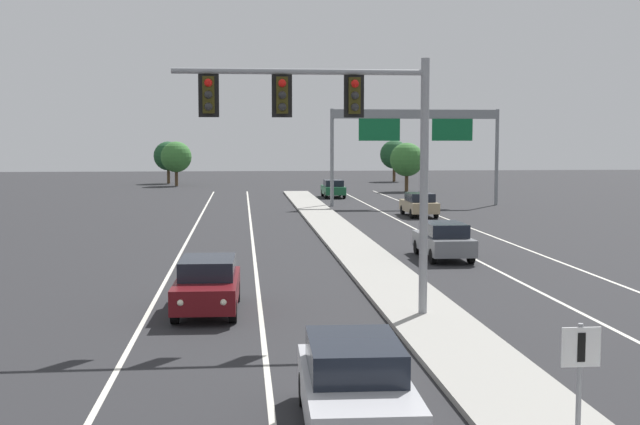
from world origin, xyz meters
TOP-DOWN VIEW (x-y plane):
  - median_island at (0.00, 18.00)m, footprint 2.40×110.00m
  - lane_stripe_oncoming_center at (-4.70, 25.00)m, footprint 0.14×100.00m
  - lane_stripe_receding_center at (4.70, 25.00)m, footprint 0.14×100.00m
  - edge_stripe_left at (-8.00, 25.00)m, footprint 0.14×100.00m
  - edge_stripe_right at (8.00, 25.00)m, footprint 0.14×100.00m
  - overhead_signal_mast at (-2.53, 15.98)m, footprint 7.12×0.44m
  - median_sign_post at (-0.21, 4.87)m, footprint 0.60×0.10m
  - car_oncoming_silver at (-3.28, 7.13)m, footprint 1.91×4.51m
  - car_oncoming_darkred at (-6.25, 17.48)m, footprint 1.91×4.51m
  - car_receding_grey at (3.37, 27.44)m, footprint 1.82×4.47m
  - car_receding_tan at (6.60, 47.00)m, footprint 1.85×4.48m
  - car_receding_green at (2.90, 65.66)m, footprint 1.84×4.48m
  - highway_sign_gantry at (8.20, 55.85)m, footprint 13.28×0.42m
  - tree_far_left_c at (-13.87, 91.44)m, footprint 3.43×3.43m
  - tree_far_left_a at (-12.51, 85.88)m, footprint 3.44×3.44m
  - tree_far_right_c at (13.62, 93.46)m, footprint 3.54×3.54m
  - tree_far_right_b at (11.18, 73.73)m, footprint 3.36×3.36m

SIDE VIEW (x-z plane):
  - lane_stripe_oncoming_center at x=-4.70m, z-range 0.00..0.01m
  - lane_stripe_receding_center at x=4.70m, z-range 0.00..0.01m
  - edge_stripe_left at x=-8.00m, z-range 0.00..0.01m
  - edge_stripe_right at x=8.00m, z-range 0.00..0.01m
  - median_island at x=0.00m, z-range 0.00..0.15m
  - car_oncoming_silver at x=-3.28m, z-range 0.03..1.61m
  - car_oncoming_darkred at x=-6.25m, z-range 0.03..1.61m
  - car_receding_grey at x=3.37m, z-range 0.03..1.61m
  - car_receding_tan at x=6.60m, z-range 0.03..1.61m
  - car_receding_green at x=2.90m, z-range 0.03..1.61m
  - median_sign_post at x=-0.21m, z-range 0.49..2.69m
  - tree_far_right_b at x=11.18m, z-range 0.74..5.60m
  - tree_far_left_c at x=-13.87m, z-range 0.75..5.72m
  - tree_far_left_a at x=-12.51m, z-range 0.75..5.73m
  - tree_far_right_c at x=13.62m, z-range 0.78..5.90m
  - overhead_signal_mast at x=-2.53m, z-range 1.86..9.06m
  - highway_sign_gantry at x=8.20m, z-range 2.41..9.91m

